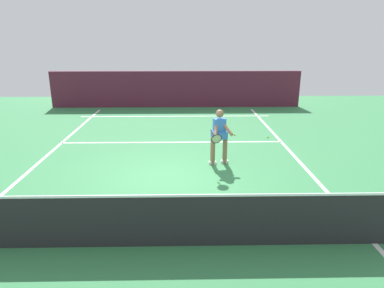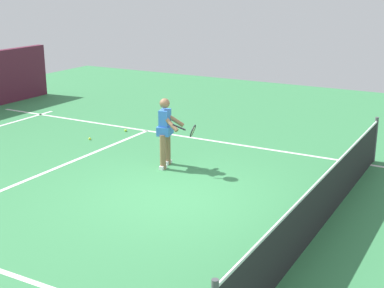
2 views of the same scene
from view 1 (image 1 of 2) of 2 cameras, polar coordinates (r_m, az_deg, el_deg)
The scene contains 10 objects.
ground_plane at distance 8.74m, azimuth -4.05°, elevation -5.74°, with size 24.88×24.88×0.00m, color #38844C.
court_back_wall at distance 17.48m, azimuth -2.67°, elevation 9.06°, with size 12.43×0.24×1.79m, color #561E33.
baseline_marking at distance 15.48m, azimuth -2.82°, elevation 4.62°, with size 8.43×0.10×0.01m, color white.
service_line_marking at distance 11.65m, azimuth -3.34°, elevation 0.30°, with size 7.43×0.10×0.01m, color white.
sideline_left_marking at distance 9.31m, azimuth 19.53°, elevation -5.22°, with size 0.10×17.14×0.01m, color white.
sideline_right_marking at distance 9.67m, azimuth -26.74°, elevation -5.30°, with size 0.10×17.14×0.01m, color white.
court_net at distance 5.91m, azimuth -5.52°, elevation -12.54°, with size 8.11×0.08×1.05m.
tennis_player at distance 9.46m, azimuth 4.55°, elevation 1.52°, with size 0.67×1.06×1.55m.
tennis_ball_near at distance 12.44m, azimuth 12.44°, elevation 1.15°, with size 0.07×0.07×0.07m, color #D1E533.
tennis_ball_mid at distance 12.53m, azimuth 7.05°, elevation 1.56°, with size 0.07×0.07×0.07m, color #D1E533.
Camera 1 is at (-0.45, 8.02, 3.43)m, focal length 32.18 mm.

